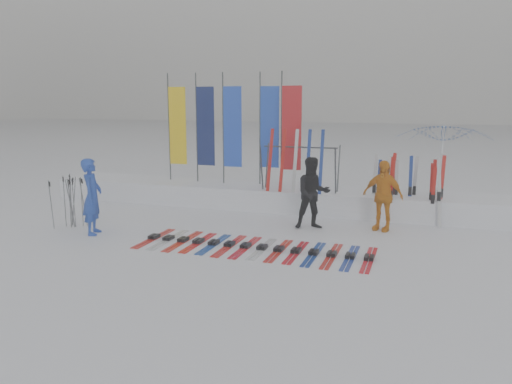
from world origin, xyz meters
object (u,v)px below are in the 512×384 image
(tent_canopy, at_px, (441,164))
(ski_row, at_px, (254,247))
(ski_rack, at_px, (300,162))
(person_black, at_px, (313,193))
(person_blue, at_px, (92,197))
(person_yellow, at_px, (383,196))

(tent_canopy, bearing_deg, ski_row, -122.86)
(ski_row, height_order, ski_rack, ski_rack)
(person_black, distance_m, tent_canopy, 4.73)
(person_blue, xyz_separation_m, person_yellow, (6.19, 2.45, -0.04))
(ski_row, distance_m, ski_rack, 3.82)
(person_blue, height_order, ski_rack, ski_rack)
(person_blue, distance_m, person_yellow, 6.66)
(person_black, bearing_deg, person_blue, -179.47)
(person_yellow, relative_size, ski_row, 0.34)
(person_blue, height_order, tent_canopy, tent_canopy)
(person_black, distance_m, person_yellow, 1.62)
(ski_rack, bearing_deg, ski_row, -91.18)
(person_black, distance_m, ski_row, 2.31)
(tent_canopy, distance_m, ski_row, 6.91)
(person_black, height_order, person_yellow, person_black)
(person_black, xyz_separation_m, ski_rack, (-0.70, 1.55, 0.53))
(person_black, relative_size, ski_rack, 0.83)
(person_blue, xyz_separation_m, ski_row, (3.84, 0.08, -0.83))
(person_yellow, xyz_separation_m, ski_row, (-2.35, -2.38, -0.79))
(person_yellow, height_order, ski_row, person_yellow)
(person_black, bearing_deg, person_yellow, -10.92)
(ski_row, relative_size, ski_rack, 2.37)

